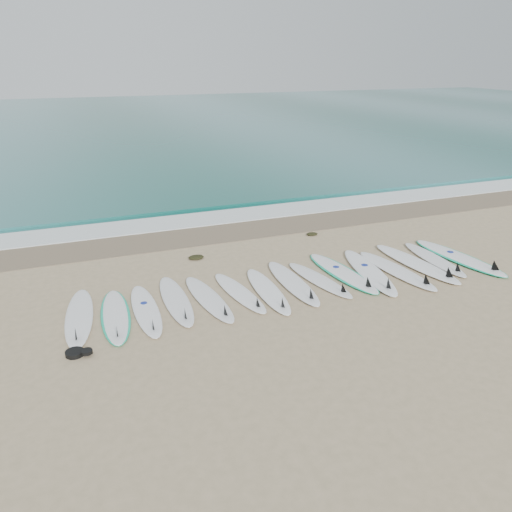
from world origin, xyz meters
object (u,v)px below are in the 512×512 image
object	(u,v)px
surfboard_0	(79,318)
leash_coil	(77,353)
surfboard_14	(460,258)
surfboard_7	(294,283)

from	to	relation	value
surfboard_0	leash_coil	bearing A→B (deg)	-88.56
surfboard_0	surfboard_14	world-z (taller)	surfboard_14
leash_coil	surfboard_0	bearing A→B (deg)	86.05
surfboard_0	surfboard_7	size ratio (longest dim) A/B	1.00
surfboard_7	leash_coil	xyz separation A→B (m)	(-4.74, -1.24, -0.01)
surfboard_0	surfboard_7	world-z (taller)	surfboard_7
surfboard_14	surfboard_0	bearing A→B (deg)	172.38
surfboard_14	leash_coil	world-z (taller)	surfboard_14
surfboard_7	surfboard_0	bearing A→B (deg)	-179.90
surfboard_7	leash_coil	distance (m)	4.90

